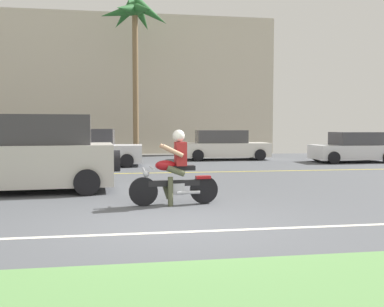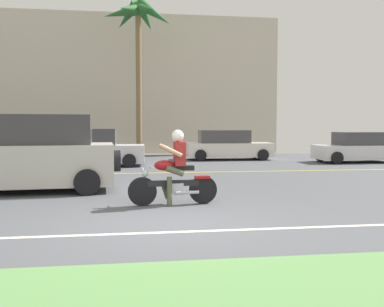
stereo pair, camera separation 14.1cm
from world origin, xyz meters
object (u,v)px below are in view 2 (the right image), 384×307
(suv_nearby, at_px, (23,154))
(palm_tree_1, at_px, (138,20))
(parked_car_1, at_px, (90,149))
(parked_car_2, at_px, (227,146))
(motorcyclist, at_px, (174,173))
(parked_car_3, at_px, (357,148))

(suv_nearby, relative_size, palm_tree_1, 0.57)
(parked_car_1, height_order, parked_car_2, parked_car_1)
(motorcyclist, bearing_deg, palm_tree_1, 92.06)
(suv_nearby, bearing_deg, parked_car_1, 81.56)
(suv_nearby, bearing_deg, motorcyclist, -33.71)
(parked_car_1, xyz_separation_m, parked_car_2, (6.54, 2.69, -0.03))
(parked_car_1, xyz_separation_m, palm_tree_1, (2.10, 5.22, 6.69))
(parked_car_1, relative_size, parked_car_3, 1.19)
(parked_car_1, bearing_deg, parked_car_2, 22.36)
(parked_car_2, xyz_separation_m, parked_car_3, (5.65, -2.44, -0.03))
(motorcyclist, relative_size, palm_tree_1, 0.22)
(parked_car_3, distance_m, palm_tree_1, 13.12)
(motorcyclist, distance_m, parked_car_2, 12.68)
(parked_car_2, bearing_deg, suv_nearby, -128.21)
(parked_car_1, height_order, palm_tree_1, palm_tree_1)
(motorcyclist, relative_size, parked_car_3, 0.52)
(parked_car_2, xyz_separation_m, palm_tree_1, (-4.44, 2.53, 6.72))
(suv_nearby, height_order, palm_tree_1, palm_tree_1)
(motorcyclist, height_order, parked_car_2, motorcyclist)
(palm_tree_1, bearing_deg, motorcyclist, -87.94)
(parked_car_1, bearing_deg, parked_car_3, 1.17)
(motorcyclist, xyz_separation_m, parked_car_2, (3.92, 12.06, 0.02))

